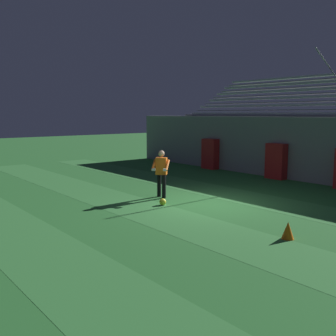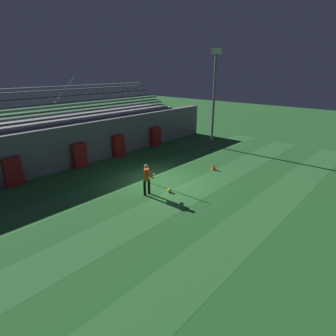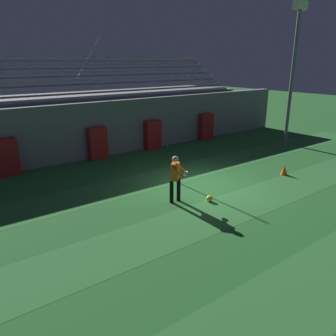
{
  "view_description": "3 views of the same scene",
  "coord_description": "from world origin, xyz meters",
  "px_view_note": "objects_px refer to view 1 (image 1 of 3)",
  "views": [
    {
      "loc": [
        8.97,
        -8.99,
        2.95
      ],
      "look_at": [
        -2.43,
        0.26,
        0.91
      ],
      "focal_mm": 42.0,
      "sensor_mm": 36.0,
      "label": 1
    },
    {
      "loc": [
        -11.18,
        -10.29,
        6.26
      ],
      "look_at": [
        -1.09,
        -1.42,
        1.49
      ],
      "focal_mm": 30.0,
      "sensor_mm": 36.0,
      "label": 2
    },
    {
      "loc": [
        -8.31,
        -8.94,
        4.71
      ],
      "look_at": [
        -2.11,
        -0.58,
        1.31
      ],
      "focal_mm": 35.0,
      "sensor_mm": 36.0,
      "label": 3
    }
  ],
  "objects_px": {
    "padding_pillar_far_left": "(210,154)",
    "traffic_cone": "(288,230)",
    "padding_pillar_gate_left": "(276,161)",
    "goalkeeper": "(161,171)",
    "soccer_ball": "(163,202)"
  },
  "relations": [
    {
      "from": "goalkeeper",
      "to": "soccer_ball",
      "type": "relative_size",
      "value": 7.59
    },
    {
      "from": "padding_pillar_gate_left",
      "to": "goalkeeper",
      "type": "bearing_deg",
      "value": -91.06
    },
    {
      "from": "padding_pillar_gate_left",
      "to": "traffic_cone",
      "type": "distance_m",
      "value": 8.94
    },
    {
      "from": "padding_pillar_far_left",
      "to": "soccer_ball",
      "type": "relative_size",
      "value": 7.3
    },
    {
      "from": "padding_pillar_gate_left",
      "to": "soccer_ball",
      "type": "distance_m",
      "value": 7.31
    },
    {
      "from": "padding_pillar_far_left",
      "to": "goalkeeper",
      "type": "relative_size",
      "value": 0.96
    },
    {
      "from": "goalkeeper",
      "to": "traffic_cone",
      "type": "xyz_separation_m",
      "value": [
        5.55,
        -0.55,
        -0.74
      ]
    },
    {
      "from": "padding_pillar_gate_left",
      "to": "soccer_ball",
      "type": "relative_size",
      "value": 7.3
    },
    {
      "from": "padding_pillar_far_left",
      "to": "traffic_cone",
      "type": "distance_m",
      "value": 11.96
    },
    {
      "from": "soccer_ball",
      "to": "traffic_cone",
      "type": "height_order",
      "value": "traffic_cone"
    },
    {
      "from": "padding_pillar_gate_left",
      "to": "padding_pillar_far_left",
      "type": "bearing_deg",
      "value": 180.0
    },
    {
      "from": "padding_pillar_far_left",
      "to": "goalkeeper",
      "type": "height_order",
      "value": "goalkeeper"
    },
    {
      "from": "padding_pillar_far_left",
      "to": "traffic_cone",
      "type": "xyz_separation_m",
      "value": [
        9.63,
        -7.07,
        -0.59
      ]
    },
    {
      "from": "soccer_ball",
      "to": "goalkeeper",
      "type": "bearing_deg",
      "value": 144.01
    },
    {
      "from": "goalkeeper",
      "to": "soccer_ball",
      "type": "bearing_deg",
      "value": -35.99
    }
  ]
}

